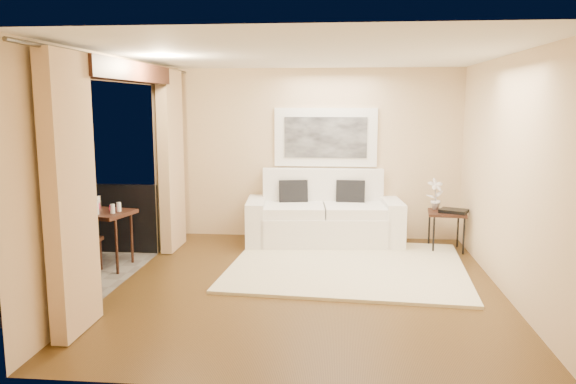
# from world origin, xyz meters

# --- Properties ---
(floor) EXTENTS (5.00, 5.00, 0.00)m
(floor) POSITION_xyz_m (0.00, 0.00, 0.00)
(floor) COLOR #553B19
(floor) RESTS_ON ground
(room_shell) EXTENTS (5.00, 6.40, 5.00)m
(room_shell) POSITION_xyz_m (-2.13, 0.00, 2.52)
(room_shell) COLOR white
(room_shell) RESTS_ON ground
(balcony) EXTENTS (1.81, 2.60, 1.17)m
(balcony) POSITION_xyz_m (-3.31, 0.00, 0.18)
(balcony) COLOR #605B56
(balcony) RESTS_ON ground
(curtains) EXTENTS (0.16, 4.80, 2.64)m
(curtains) POSITION_xyz_m (-2.11, 0.00, 1.34)
(curtains) COLOR #D9B385
(curtains) RESTS_ON ground
(artwork) EXTENTS (1.62, 0.07, 0.92)m
(artwork) POSITION_xyz_m (0.12, 2.46, 1.62)
(artwork) COLOR white
(artwork) RESTS_ON room_shell
(rug) EXTENTS (3.21, 2.84, 0.04)m
(rug) POSITION_xyz_m (0.47, 0.80, 0.02)
(rug) COLOR #F2E8C2
(rug) RESTS_ON floor
(sofa) EXTENTS (2.42, 1.20, 1.13)m
(sofa) POSITION_xyz_m (0.11, 2.10, 0.40)
(sofa) COLOR white
(sofa) RESTS_ON floor
(side_table) EXTENTS (0.59, 0.59, 0.58)m
(side_table) POSITION_xyz_m (1.93, 1.82, 0.52)
(side_table) COLOR black
(side_table) RESTS_ON floor
(tray) EXTENTS (0.46, 0.41, 0.05)m
(tray) POSITION_xyz_m (2.01, 1.77, 0.60)
(tray) COLOR black
(tray) RESTS_ON side_table
(orchid) EXTENTS (0.29, 0.24, 0.47)m
(orchid) POSITION_xyz_m (1.78, 1.99, 0.82)
(orchid) COLOR white
(orchid) RESTS_ON side_table
(bistro_table) EXTENTS (0.77, 0.77, 0.75)m
(bistro_table) POSITION_xyz_m (-2.71, 0.49, 0.67)
(bistro_table) COLOR black
(bistro_table) RESTS_ON balcony
(balcony_chair_far) EXTENTS (0.42, 0.42, 0.92)m
(balcony_chair_far) POSITION_xyz_m (-2.91, 0.15, 0.53)
(balcony_chair_far) COLOR black
(balcony_chair_far) RESTS_ON balcony
(balcony_chair_near) EXTENTS (0.43, 0.44, 0.89)m
(balcony_chair_near) POSITION_xyz_m (-3.20, -0.02, 0.51)
(balcony_chair_near) COLOR black
(balcony_chair_near) RESTS_ON balcony
(ice_bucket) EXTENTS (0.18, 0.18, 0.20)m
(ice_bucket) POSITION_xyz_m (-2.87, 0.58, 0.85)
(ice_bucket) COLOR silver
(ice_bucket) RESTS_ON bistro_table
(candle) EXTENTS (0.06, 0.06, 0.07)m
(candle) POSITION_xyz_m (-2.64, 0.59, 0.79)
(candle) COLOR red
(candle) RESTS_ON bistro_table
(vase) EXTENTS (0.04, 0.04, 0.18)m
(vase) POSITION_xyz_m (-2.71, 0.30, 0.84)
(vase) COLOR silver
(vase) RESTS_ON bistro_table
(glass_a) EXTENTS (0.06, 0.06, 0.12)m
(glass_a) POSITION_xyz_m (-2.55, 0.40, 0.81)
(glass_a) COLOR silver
(glass_a) RESTS_ON bistro_table
(glass_b) EXTENTS (0.06, 0.06, 0.12)m
(glass_b) POSITION_xyz_m (-2.52, 0.54, 0.81)
(glass_b) COLOR white
(glass_b) RESTS_ON bistro_table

